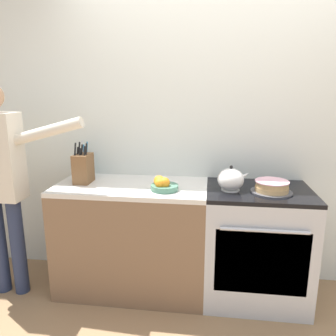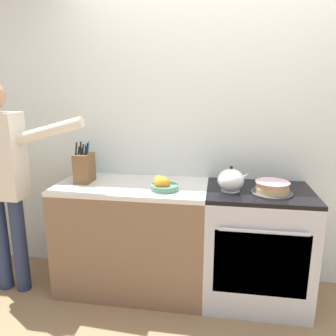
# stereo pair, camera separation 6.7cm
# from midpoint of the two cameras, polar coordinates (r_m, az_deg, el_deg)

# --- Properties ---
(ground_plane) EXTENTS (16.00, 16.00, 0.00)m
(ground_plane) POSITION_cam_midpoint_polar(r_m,az_deg,el_deg) (2.64, 7.54, -24.25)
(ground_plane) COLOR #93704C
(wall_back) EXTENTS (8.00, 0.04, 2.60)m
(wall_back) POSITION_cam_midpoint_polar(r_m,az_deg,el_deg) (2.73, 8.42, 6.80)
(wall_back) COLOR silver
(wall_back) RESTS_ON ground_plane
(counter_cabinet) EXTENTS (1.18, 0.60, 0.89)m
(counter_cabinet) POSITION_cam_midpoint_polar(r_m,az_deg,el_deg) (2.74, -6.88, -11.85)
(counter_cabinet) COLOR brown
(counter_cabinet) RESTS_ON ground_plane
(stove_range) EXTENTS (0.78, 0.63, 0.89)m
(stove_range) POSITION_cam_midpoint_polar(r_m,az_deg,el_deg) (2.68, 14.32, -12.76)
(stove_range) COLOR #B7BABF
(stove_range) RESTS_ON ground_plane
(layer_cake) EXTENTS (0.29, 0.29, 0.09)m
(layer_cake) POSITION_cam_midpoint_polar(r_m,az_deg,el_deg) (2.46, 16.88, -3.19)
(layer_cake) COLOR #4C4C51
(layer_cake) RESTS_ON stove_range
(tea_kettle) EXTENTS (0.24, 0.19, 0.19)m
(tea_kettle) POSITION_cam_midpoint_polar(r_m,az_deg,el_deg) (2.44, 10.15, -2.00)
(tea_kettle) COLOR white
(tea_kettle) RESTS_ON stove_range
(knife_block) EXTENTS (0.12, 0.18, 0.33)m
(knife_block) POSITION_cam_midpoint_polar(r_m,az_deg,el_deg) (2.68, -15.25, -0.02)
(knife_block) COLOR brown
(knife_block) RESTS_ON counter_cabinet
(utensil_crock) EXTENTS (0.11, 0.11, 0.31)m
(utensil_crock) POSITION_cam_midpoint_polar(r_m,az_deg,el_deg) (2.86, -14.78, 0.08)
(utensil_crock) COLOR #477084
(utensil_crock) RESTS_ON counter_cabinet
(fruit_bowl) EXTENTS (0.20, 0.20, 0.10)m
(fruit_bowl) POSITION_cam_midpoint_polar(r_m,az_deg,el_deg) (2.41, -1.79, -2.85)
(fruit_bowl) COLOR #4C7F66
(fruit_bowl) RESTS_ON counter_cabinet
(person_baker) EXTENTS (0.93, 0.20, 1.66)m
(person_baker) POSITION_cam_midpoint_polar(r_m,az_deg,el_deg) (2.79, -27.74, -0.90)
(person_baker) COLOR #283351
(person_baker) RESTS_ON ground_plane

